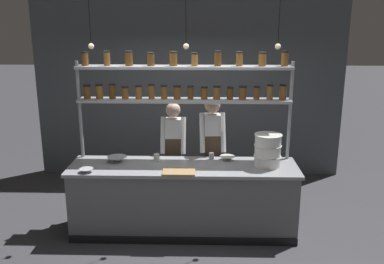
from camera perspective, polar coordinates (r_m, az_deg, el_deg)
name	(u,v)px	position (r m, az deg, el deg)	size (l,w,h in m)	color
ground_plane	(184,230)	(5.90, -1.11, -12.95)	(40.00, 40.00, 0.00)	#3D3D42
back_wall	(189,86)	(7.50, -0.41, 6.13)	(5.34, 0.12, 3.20)	#4C5156
prep_counter	(184,199)	(5.69, -1.13, -8.88)	(2.94, 0.76, 0.92)	slate
spice_shelf_unit	(184,87)	(5.60, -1.07, 5.97)	(2.83, 0.28, 2.35)	#999BA0
chef_left	(174,150)	(6.12, -2.47, -2.45)	(0.36, 0.29, 1.62)	black
chef_center	(212,148)	(6.02, 2.68, -2.11)	(0.38, 0.31, 1.71)	black
container_stack	(268,150)	(5.53, 10.05, -2.42)	(0.35, 0.35, 0.42)	white
cutting_board	(179,172)	(5.27, -1.76, -5.33)	(0.40, 0.26, 0.02)	#A88456
prep_bowl_near_left	(227,158)	(5.74, 4.72, -3.49)	(0.20, 0.20, 0.06)	silver
prep_bowl_center_front	(117,159)	(5.74, -9.95, -3.60)	(0.26, 0.26, 0.07)	#B2B7BC
prep_bowl_center_back	(86,170)	(5.44, -13.91, -5.00)	(0.17, 0.17, 0.05)	#B2B7BC
serving_cup_front	(211,156)	(5.75, 2.61, -3.24)	(0.07, 0.07, 0.09)	#B2B7BC
serving_cup_by_board	(157,157)	(5.71, -4.75, -3.40)	(0.08, 0.08, 0.09)	silver
pendant_light_row	(185,43)	(5.21, -0.98, 11.81)	(2.31, 0.07, 0.75)	black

